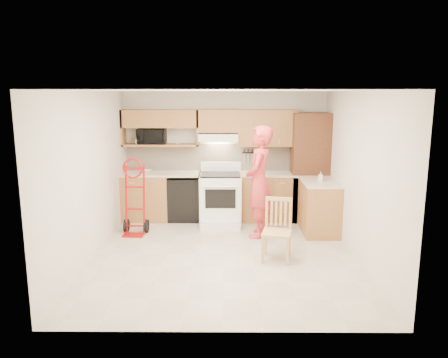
{
  "coord_description": "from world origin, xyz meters",
  "views": [
    {
      "loc": [
        0.05,
        -6.44,
        2.46
      ],
      "look_at": [
        0.0,
        0.5,
        1.1
      ],
      "focal_mm": 35.06,
      "sensor_mm": 36.0,
      "label": 1
    }
  ],
  "objects_px": {
    "microwave": "(152,136)",
    "hand_truck": "(134,201)",
    "person": "(259,182)",
    "range": "(221,195)",
    "dining_chair": "(277,230)"
  },
  "relations": [
    {
      "from": "range",
      "to": "dining_chair",
      "type": "height_order",
      "value": "range"
    },
    {
      "from": "microwave",
      "to": "person",
      "type": "height_order",
      "value": "person"
    },
    {
      "from": "person",
      "to": "hand_truck",
      "type": "relative_size",
      "value": 1.57
    },
    {
      "from": "person",
      "to": "hand_truck",
      "type": "height_order",
      "value": "person"
    },
    {
      "from": "hand_truck",
      "to": "dining_chair",
      "type": "xyz_separation_m",
      "value": [
        2.38,
        -1.21,
        -0.15
      ]
    },
    {
      "from": "person",
      "to": "hand_truck",
      "type": "xyz_separation_m",
      "value": [
        -2.19,
        0.06,
        -0.35
      ]
    },
    {
      "from": "dining_chair",
      "to": "person",
      "type": "bearing_deg",
      "value": 111.77
    },
    {
      "from": "range",
      "to": "dining_chair",
      "type": "xyz_separation_m",
      "value": [
        0.86,
        -1.84,
        -0.11
      ]
    },
    {
      "from": "range",
      "to": "dining_chair",
      "type": "bearing_deg",
      "value": -64.82
    },
    {
      "from": "microwave",
      "to": "person",
      "type": "relative_size",
      "value": 0.28
    },
    {
      "from": "microwave",
      "to": "hand_truck",
      "type": "distance_m",
      "value": 1.51
    },
    {
      "from": "microwave",
      "to": "range",
      "type": "distance_m",
      "value": 1.78
    },
    {
      "from": "hand_truck",
      "to": "microwave",
      "type": "bearing_deg",
      "value": 84.54
    },
    {
      "from": "range",
      "to": "dining_chair",
      "type": "distance_m",
      "value": 2.03
    },
    {
      "from": "range",
      "to": "hand_truck",
      "type": "bearing_deg",
      "value": -157.57
    }
  ]
}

